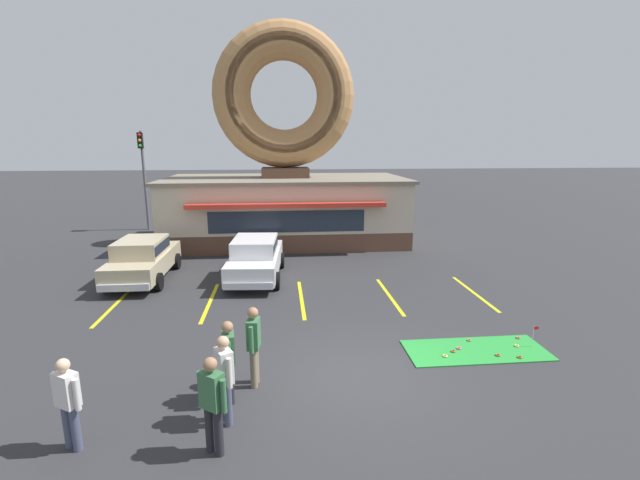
{
  "coord_description": "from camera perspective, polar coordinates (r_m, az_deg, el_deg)",
  "views": [
    {
      "loc": [
        -1.71,
        -8.49,
        5.04
      ],
      "look_at": [
        -0.42,
        5.0,
        2.0
      ],
      "focal_mm": 24.0,
      "sensor_mm": 36.0,
      "label": 1
    }
  ],
  "objects": [
    {
      "name": "pedestrian_leather_jacket_man",
      "position": [
        8.29,
        -12.61,
        -17.2
      ],
      "size": [
        0.39,
        0.54,
        1.72
      ],
      "color": "#474C66",
      "rests_on": "ground"
    },
    {
      "name": "pedestrian_clipboard_woman",
      "position": [
        7.62,
        -14.16,
        -20.09
      ],
      "size": [
        0.5,
        0.42,
        1.73
      ],
      "color": "#232328",
      "rests_on": "ground"
    },
    {
      "name": "parking_stripe_centre",
      "position": [
        14.86,
        9.24,
        -7.34
      ],
      "size": [
        0.12,
        3.6,
        0.01
      ],
      "primitive_type": "cube",
      "color": "yellow",
      "rests_on": "ground"
    },
    {
      "name": "mini_donut_mid_left",
      "position": [
        11.39,
        17.34,
        -13.96
      ],
      "size": [
        0.13,
        0.13,
        0.04
      ],
      "primitive_type": "torus",
      "color": "brown",
      "rests_on": "putting_mat"
    },
    {
      "name": "parking_stripe_left",
      "position": [
        14.59,
        -14.46,
        -7.97
      ],
      "size": [
        0.12,
        3.6,
        0.01
      ],
      "primitive_type": "cube",
      "color": "yellow",
      "rests_on": "ground"
    },
    {
      "name": "mini_donut_mid_centre",
      "position": [
        12.1,
        19.26,
        -12.48
      ],
      "size": [
        0.13,
        0.13,
        0.04
      ],
      "primitive_type": "torus",
      "color": "#A5724C",
      "rests_on": "putting_mat"
    },
    {
      "name": "trash_bin",
      "position": [
        21.24,
        -22.96,
        -0.71
      ],
      "size": [
        0.57,
        0.57,
        0.97
      ],
      "color": "#51565B",
      "rests_on": "ground"
    },
    {
      "name": "putting_flag_pin",
      "position": [
        12.27,
        26.73,
        -10.82
      ],
      "size": [
        0.13,
        0.01,
        0.55
      ],
      "color": "silver",
      "rests_on": "putting_mat"
    },
    {
      "name": "mini_donut_far_left",
      "position": [
        11.58,
        18.04,
        -13.55
      ],
      "size": [
        0.13,
        0.13,
        0.04
      ],
      "primitive_type": "torus",
      "color": "#D8667F",
      "rests_on": "putting_mat"
    },
    {
      "name": "putting_mat",
      "position": [
        11.69,
        20.07,
        -13.65
      ],
      "size": [
        3.5,
        1.39,
        0.03
      ],
      "primitive_type": "cube",
      "color": "green",
      "rests_on": "ground"
    },
    {
      "name": "traffic_light_pole",
      "position": [
        27.37,
        -22.5,
        8.92
      ],
      "size": [
        0.28,
        0.47,
        5.8
      ],
      "color": "#595B60",
      "rests_on": "ground"
    },
    {
      "name": "mini_donut_mid_right",
      "position": [
        11.57,
        22.61,
        -13.97
      ],
      "size": [
        0.13,
        0.13,
        0.04
      ],
      "primitive_type": "torus",
      "color": "brown",
      "rests_on": "putting_mat"
    },
    {
      "name": "parking_stripe_mid_right",
      "position": [
        15.87,
        19.85,
        -6.65
      ],
      "size": [
        0.12,
        3.6,
        0.01
      ],
      "primitive_type": "cube",
      "color": "yellow",
      "rests_on": "ground"
    },
    {
      "name": "golf_ball",
      "position": [
        11.07,
        16.52,
        -14.7
      ],
      "size": [
        0.04,
        0.04,
        0.04
      ],
      "primitive_type": "sphere",
      "color": "white",
      "rests_on": "putting_mat"
    },
    {
      "name": "donut_shop_building",
      "position": [
        22.47,
        -4.65,
        9.29
      ],
      "size": [
        12.3,
        6.75,
        10.96
      ],
      "color": "brown",
      "rests_on": "ground"
    },
    {
      "name": "car_white",
      "position": [
        16.46,
        -8.59,
        -2.16
      ],
      "size": [
        2.21,
        4.67,
        1.6
      ],
      "color": "silver",
      "rests_on": "ground"
    },
    {
      "name": "mini_donut_near_right",
      "position": [
        11.68,
        25.08,
        -13.95
      ],
      "size": [
        0.13,
        0.13,
        0.04
      ],
      "primitive_type": "torus",
      "color": "brown",
      "rests_on": "putting_mat"
    },
    {
      "name": "pedestrian_hooded_kid",
      "position": [
        8.89,
        -12.06,
        -15.06
      ],
      "size": [
        0.28,
        0.59,
        1.71
      ],
      "color": "#232328",
      "rests_on": "ground"
    },
    {
      "name": "mini_donut_far_right",
      "position": [
        12.72,
        24.91,
        -11.72
      ],
      "size": [
        0.13,
        0.13,
        0.04
      ],
      "primitive_type": "torus",
      "color": "#A5724C",
      "rests_on": "putting_mat"
    },
    {
      "name": "mini_donut_near_left",
      "position": [
        11.11,
        16.32,
        -14.61
      ],
      "size": [
        0.13,
        0.13,
        0.04
      ],
      "primitive_type": "torus",
      "color": "#E5C666",
      "rests_on": "putting_mat"
    },
    {
      "name": "ground_plane",
      "position": [
        10.02,
        5.36,
        -17.62
      ],
      "size": [
        160.0,
        160.0,
        0.0
      ],
      "primitive_type": "plane",
      "color": "#2D2D30"
    },
    {
      "name": "car_champagne",
      "position": [
        17.44,
        -22.55,
        -2.17
      ],
      "size": [
        2.0,
        4.57,
        1.6
      ],
      "color": "#BCAD89",
      "rests_on": "ground"
    },
    {
      "name": "pedestrian_blue_sweater_man",
      "position": [
        9.33,
        -8.82,
        -13.32
      ],
      "size": [
        0.29,
        0.59,
        1.76
      ],
      "color": "#7F7056",
      "rests_on": "ground"
    },
    {
      "name": "mini_donut_far_centre",
      "position": [
        12.23,
        24.75,
        -12.68
      ],
      "size": [
        0.13,
        0.13,
        0.04
      ],
      "primitive_type": "torus",
      "color": "#E5C666",
      "rests_on": "putting_mat"
    },
    {
      "name": "parking_stripe_mid_left",
      "position": [
        14.42,
        -2.49,
        -7.82
      ],
      "size": [
        0.12,
        3.6,
        0.01
      ],
      "primitive_type": "cube",
      "color": "yellow",
      "rests_on": "ground"
    },
    {
      "name": "pedestrian_beanie_man",
      "position": [
        8.62,
        -30.59,
        -17.87
      ],
      "size": [
        0.53,
        0.4,
        1.66
      ],
      "color": "#474C66",
      "rests_on": "ground"
    },
    {
      "name": "parking_stripe_far_left",
      "position": [
        15.36,
        -25.68,
        -7.81
      ],
      "size": [
        0.12,
        3.6,
        0.01
      ],
      "primitive_type": "cube",
      "color": "yellow",
      "rests_on": "ground"
    }
  ]
}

